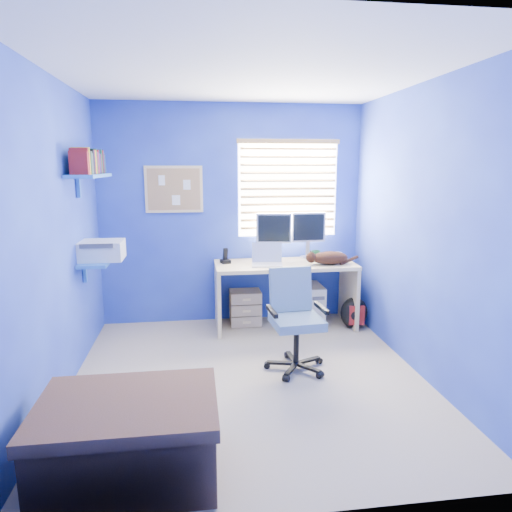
{
  "coord_description": "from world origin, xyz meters",
  "views": [
    {
      "loc": [
        -0.44,
        -3.64,
        1.81
      ],
      "look_at": [
        0.15,
        0.65,
        0.95
      ],
      "focal_mm": 32.0,
      "sensor_mm": 36.0,
      "label": 1
    }
  ],
  "objects": [
    {
      "name": "office_chair",
      "position": [
        0.44,
        0.17,
        0.34
      ],
      "size": [
        0.56,
        0.56,
        0.9
      ],
      "color": "black",
      "rests_on": "floor"
    },
    {
      "name": "laptop",
      "position": [
        0.34,
        1.16,
        0.85
      ],
      "size": [
        0.36,
        0.3,
        0.22
      ],
      "primitive_type": "cube",
      "rotation": [
        0.0,
        0.0,
        -0.13
      ],
      "color": "silver",
      "rests_on": "desk"
    },
    {
      "name": "wall_shelves",
      "position": [
        -1.35,
        0.75,
        1.43
      ],
      "size": [
        0.42,
        0.9,
        1.05
      ],
      "color": "#3477CD",
      "rests_on": "ground"
    },
    {
      "name": "corkboard",
      "position": [
        -0.65,
        1.58,
        1.55
      ],
      "size": [
        0.64,
        0.02,
        0.52
      ],
      "color": "#D8BD81",
      "rests_on": "ground"
    },
    {
      "name": "ceiling",
      "position": [
        0.0,
        0.0,
        2.5
      ],
      "size": [
        3.0,
        3.2,
        0.0
      ],
      "primitive_type": "cube",
      "color": "white",
      "rests_on": "wall_back"
    },
    {
      "name": "mug",
      "position": [
        0.95,
        1.42,
        0.79
      ],
      "size": [
        0.1,
        0.09,
        0.1
      ],
      "primitive_type": "imported",
      "color": "#1A5E31",
      "rests_on": "desk"
    },
    {
      "name": "bed_corner",
      "position": [
        -0.85,
        -1.14,
        0.24
      ],
      "size": [
        0.99,
        0.71,
        0.48
      ],
      "primitive_type": "cube",
      "color": "brown",
      "rests_on": "floor"
    },
    {
      "name": "wall_right",
      "position": [
        1.5,
        0.0,
        1.25
      ],
      "size": [
        0.01,
        3.2,
        2.5
      ],
      "primitive_type": "cube",
      "color": "#2434AA",
      "rests_on": "ground"
    },
    {
      "name": "wall_left",
      "position": [
        -1.5,
        0.0,
        1.25
      ],
      "size": [
        0.01,
        3.2,
        2.5
      ],
      "primitive_type": "cube",
      "color": "#2434AA",
      "rests_on": "ground"
    },
    {
      "name": "wall_back",
      "position": [
        0.0,
        1.6,
        1.25
      ],
      "size": [
        3.0,
        0.01,
        2.5
      ],
      "primitive_type": "cube",
      "color": "#2434AA",
      "rests_on": "ground"
    },
    {
      "name": "window_blinds",
      "position": [
        0.65,
        1.57,
        1.55
      ],
      "size": [
        1.15,
        0.05,
        1.1
      ],
      "color": "white",
      "rests_on": "ground"
    },
    {
      "name": "monitor_right",
      "position": [
        0.87,
        1.49,
        1.01
      ],
      "size": [
        0.4,
        0.13,
        0.54
      ],
      "primitive_type": "cube",
      "rotation": [
        0.0,
        0.0,
        0.04
      ],
      "color": "silver",
      "rests_on": "desk"
    },
    {
      "name": "wall_front",
      "position": [
        0.0,
        -1.6,
        1.25
      ],
      "size": [
        3.0,
        0.01,
        2.5
      ],
      "primitive_type": "cube",
      "color": "#2434AA",
      "rests_on": "ground"
    },
    {
      "name": "desk",
      "position": [
        0.56,
        1.26,
        0.37
      ],
      "size": [
        1.56,
        0.65,
        0.74
      ],
      "primitive_type": "cube",
      "color": "#D8BD81",
      "rests_on": "floor"
    },
    {
      "name": "cd_spindle",
      "position": [
        1.22,
        1.44,
        0.78
      ],
      "size": [
        0.13,
        0.13,
        0.07
      ],
      "primitive_type": "cylinder",
      "color": "silver",
      "rests_on": "desk"
    },
    {
      "name": "yellow_book",
      "position": [
        0.78,
        1.14,
        0.12
      ],
      "size": [
        0.03,
        0.17,
        0.24
      ],
      "primitive_type": "cube",
      "color": "yellow",
      "rests_on": "floor"
    },
    {
      "name": "floor",
      "position": [
        0.0,
        0.0,
        0.0
      ],
      "size": [
        3.0,
        3.2,
        0.0
      ],
      "primitive_type": "cube",
      "color": "#A09382",
      "rests_on": "ground"
    },
    {
      "name": "drawer_boxes",
      "position": [
        0.13,
        1.38,
        0.2
      ],
      "size": [
        0.35,
        0.28,
        0.41
      ],
      "primitive_type": "cube",
      "color": "#CDAE85",
      "rests_on": "floor"
    },
    {
      "name": "cat",
      "position": [
        1.04,
        1.12,
        0.81
      ],
      "size": [
        0.41,
        0.22,
        0.15
      ],
      "primitive_type": "ellipsoid",
      "rotation": [
        0.0,
        0.0,
        0.03
      ],
      "color": "black",
      "rests_on": "desk"
    },
    {
      "name": "phone",
      "position": [
        -0.1,
        1.34,
        0.82
      ],
      "size": [
        0.12,
        0.13,
        0.17
      ],
      "primitive_type": "cube",
      "rotation": [
        0.0,
        0.0,
        0.36
      ],
      "color": "black",
      "rests_on": "desk"
    },
    {
      "name": "tower_pc",
      "position": [
        0.92,
        1.34,
        0.23
      ],
      "size": [
        0.19,
        0.44,
        0.45
      ],
      "primitive_type": "cube",
      "rotation": [
        0.0,
        0.0,
        -0.0
      ],
      "color": "beige",
      "rests_on": "floor"
    },
    {
      "name": "monitor_left",
      "position": [
        0.46,
        1.44,
        1.01
      ],
      "size": [
        0.41,
        0.18,
        0.54
      ],
      "primitive_type": "cube",
      "rotation": [
        0.0,
        0.0,
        -0.14
      ],
      "color": "silver",
      "rests_on": "desk"
    },
    {
      "name": "backpack",
      "position": [
        1.33,
        1.09,
        0.18
      ],
      "size": [
        0.34,
        0.28,
        0.36
      ],
      "primitive_type": "ellipsoid",
      "rotation": [
        0.0,
        0.0,
        -0.16
      ],
      "color": "black",
      "rests_on": "floor"
    }
  ]
}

